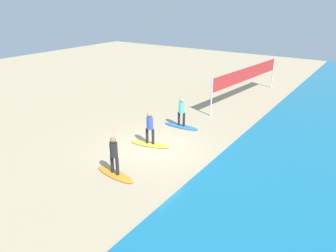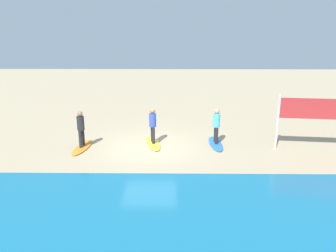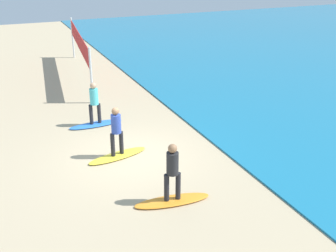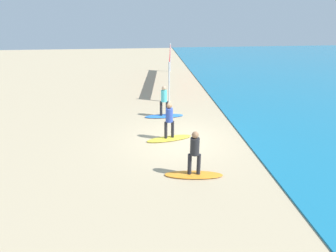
{
  "view_description": "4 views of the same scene",
  "coord_description": "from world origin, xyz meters",
  "px_view_note": "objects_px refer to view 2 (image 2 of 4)",
  "views": [
    {
      "loc": [
        11.46,
        8.52,
        6.87
      ],
      "look_at": [
        -0.27,
        0.61,
        1.21
      ],
      "focal_mm": 34.4,
      "sensor_mm": 36.0,
      "label": 1
    },
    {
      "loc": [
        -1.04,
        14.24,
        5.22
      ],
      "look_at": [
        -0.86,
        0.14,
        1.05
      ],
      "focal_mm": 35.39,
      "sensor_mm": 36.0,
      "label": 2
    },
    {
      "loc": [
        11.78,
        -3.71,
        6.27
      ],
      "look_at": [
        0.65,
        1.08,
        1.17
      ],
      "focal_mm": 44.58,
      "sensor_mm": 36.0,
      "label": 3
    },
    {
      "loc": [
        12.09,
        -1.61,
        5.74
      ],
      "look_at": [
        -0.03,
        -0.45,
        0.71
      ],
      "focal_mm": 31.83,
      "sensor_mm": 36.0,
      "label": 4
    }
  ],
  "objects_px": {
    "surfboard_blue": "(216,144)",
    "surfer_yellow": "(153,123)",
    "surfer_blue": "(216,123)",
    "surfboard_orange": "(82,147)",
    "surfboard_yellow": "(153,143)",
    "surfer_orange": "(81,126)"
  },
  "relations": [
    {
      "from": "surfboard_blue",
      "to": "surfboard_yellow",
      "type": "distance_m",
      "value": 2.93
    },
    {
      "from": "surfboard_blue",
      "to": "surfer_yellow",
      "type": "relative_size",
      "value": 1.28
    },
    {
      "from": "surfboard_yellow",
      "to": "surfer_orange",
      "type": "relative_size",
      "value": 1.28
    },
    {
      "from": "surfer_blue",
      "to": "surfboard_orange",
      "type": "height_order",
      "value": "surfer_blue"
    },
    {
      "from": "surfboard_blue",
      "to": "surfer_blue",
      "type": "xyz_separation_m",
      "value": [
        0.0,
        0.0,
        0.99
      ]
    },
    {
      "from": "surfboard_yellow",
      "to": "surfer_yellow",
      "type": "height_order",
      "value": "surfer_yellow"
    },
    {
      "from": "surfer_blue",
      "to": "surfboard_yellow",
      "type": "height_order",
      "value": "surfer_blue"
    },
    {
      "from": "surfer_blue",
      "to": "surfer_yellow",
      "type": "distance_m",
      "value": 2.93
    },
    {
      "from": "surfer_yellow",
      "to": "surfboard_orange",
      "type": "height_order",
      "value": "surfer_yellow"
    },
    {
      "from": "surfer_blue",
      "to": "surfboard_orange",
      "type": "bearing_deg",
      "value": 5.22
    },
    {
      "from": "surfboard_blue",
      "to": "surfboard_yellow",
      "type": "xyz_separation_m",
      "value": [
        2.93,
        -0.01,
        0.0
      ]
    },
    {
      "from": "surfboard_blue",
      "to": "surfboard_orange",
      "type": "relative_size",
      "value": 1.0
    },
    {
      "from": "surfer_blue",
      "to": "surfer_orange",
      "type": "xyz_separation_m",
      "value": [
        6.1,
        0.56,
        0.0
      ]
    },
    {
      "from": "surfboard_blue",
      "to": "surfboard_orange",
      "type": "xyz_separation_m",
      "value": [
        6.1,
        0.56,
        0.0
      ]
    },
    {
      "from": "surfer_blue",
      "to": "surfer_yellow",
      "type": "height_order",
      "value": "same"
    },
    {
      "from": "surfboard_blue",
      "to": "surfer_blue",
      "type": "distance_m",
      "value": 0.99
    },
    {
      "from": "surfer_blue",
      "to": "surfboard_yellow",
      "type": "relative_size",
      "value": 0.78
    },
    {
      "from": "surfer_yellow",
      "to": "surfboard_yellow",
      "type": "bearing_deg",
      "value": -90.0
    },
    {
      "from": "surfboard_blue",
      "to": "surfboard_orange",
      "type": "height_order",
      "value": "same"
    },
    {
      "from": "surfboard_blue",
      "to": "surfer_blue",
      "type": "bearing_deg",
      "value": -85.7
    },
    {
      "from": "surfboard_blue",
      "to": "surfboard_yellow",
      "type": "height_order",
      "value": "same"
    },
    {
      "from": "surfer_blue",
      "to": "surfboard_yellow",
      "type": "distance_m",
      "value": 3.09
    }
  ]
}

